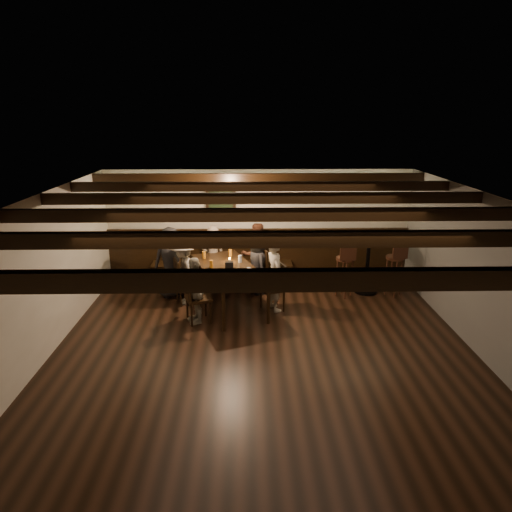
{
  "coord_description": "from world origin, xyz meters",
  "views": [
    {
      "loc": [
        -0.26,
        -6.08,
        3.49
      ],
      "look_at": [
        -0.11,
        1.3,
        1.19
      ],
      "focal_mm": 32.0,
      "sensor_mm": 36.0,
      "label": 1
    }
  ],
  "objects_px": {
    "chair_left_near": "(186,289)",
    "person_bench_left": "(171,262)",
    "bar_stool_right": "(394,275)",
    "dining_table": "(228,270)",
    "person_bench_centre": "(213,257)",
    "chair_right_near": "(256,280)",
    "person_right_near": "(257,264)",
    "person_right_far": "(275,275)",
    "bar_stool_left": "(344,276)",
    "chair_left_far": "(198,307)",
    "person_left_near": "(184,272)",
    "high_top_table": "(368,258)",
    "chair_right_far": "(273,296)",
    "person_bench_right": "(256,254)",
    "person_left_far": "(195,290)"
  },
  "relations": [
    {
      "from": "person_left_near",
      "to": "chair_right_near",
      "type": "bearing_deg",
      "value": 90.0
    },
    {
      "from": "person_bench_centre",
      "to": "bar_stool_left",
      "type": "xyz_separation_m",
      "value": [
        2.64,
        -0.54,
        -0.24
      ]
    },
    {
      "from": "dining_table",
      "to": "chair_left_far",
      "type": "bearing_deg",
      "value": -147.96
    },
    {
      "from": "chair_right_near",
      "to": "person_left_near",
      "type": "height_order",
      "value": "person_left_near"
    },
    {
      "from": "person_bench_centre",
      "to": "bar_stool_left",
      "type": "distance_m",
      "value": 2.7
    },
    {
      "from": "chair_left_near",
      "to": "chair_right_far",
      "type": "bearing_deg",
      "value": 57.95
    },
    {
      "from": "chair_left_near",
      "to": "bar_stool_right",
      "type": "height_order",
      "value": "bar_stool_right"
    },
    {
      "from": "person_bench_centre",
      "to": "high_top_table",
      "type": "bearing_deg",
      "value": 154.0
    },
    {
      "from": "person_bench_right",
      "to": "bar_stool_right",
      "type": "distance_m",
      "value": 2.83
    },
    {
      "from": "person_left_near",
      "to": "chair_right_far",
      "type": "bearing_deg",
      "value": 58.5
    },
    {
      "from": "chair_left_near",
      "to": "person_right_far",
      "type": "bearing_deg",
      "value": 58.5
    },
    {
      "from": "chair_right_near",
      "to": "bar_stool_right",
      "type": "distance_m",
      "value": 2.77
    },
    {
      "from": "person_bench_right",
      "to": "chair_right_far",
      "type": "bearing_deg",
      "value": 82.35
    },
    {
      "from": "person_bench_left",
      "to": "bar_stool_right",
      "type": "distance_m",
      "value": 4.44
    },
    {
      "from": "chair_right_far",
      "to": "person_bench_left",
      "type": "relative_size",
      "value": 0.63
    },
    {
      "from": "person_right_near",
      "to": "dining_table",
      "type": "bearing_deg",
      "value": 120.96
    },
    {
      "from": "person_bench_left",
      "to": "bar_stool_right",
      "type": "xyz_separation_m",
      "value": [
        4.43,
        -0.04,
        -0.28
      ]
    },
    {
      "from": "chair_left_far",
      "to": "bar_stool_right",
      "type": "bearing_deg",
      "value": 87.11
    },
    {
      "from": "person_bench_left",
      "to": "person_right_near",
      "type": "relative_size",
      "value": 1.17
    },
    {
      "from": "dining_table",
      "to": "chair_right_far",
      "type": "xyz_separation_m",
      "value": [
        0.83,
        -0.18,
        -0.44
      ]
    },
    {
      "from": "chair_right_far",
      "to": "bar_stool_left",
      "type": "bearing_deg",
      "value": -86.62
    },
    {
      "from": "person_bench_left",
      "to": "person_bench_centre",
      "type": "xyz_separation_m",
      "value": [
        0.8,
        0.45,
        -0.04
      ]
    },
    {
      "from": "chair_left_far",
      "to": "bar_stool_right",
      "type": "distance_m",
      "value": 3.98
    },
    {
      "from": "chair_left_far",
      "to": "bar_stool_left",
      "type": "relative_size",
      "value": 0.79
    },
    {
      "from": "dining_table",
      "to": "chair_right_near",
      "type": "bearing_deg",
      "value": 32.03
    },
    {
      "from": "person_bench_left",
      "to": "person_bench_right",
      "type": "bearing_deg",
      "value": -180.0
    },
    {
      "from": "person_bench_right",
      "to": "person_left_far",
      "type": "height_order",
      "value": "person_bench_right"
    },
    {
      "from": "dining_table",
      "to": "high_top_table",
      "type": "height_order",
      "value": "high_top_table"
    },
    {
      "from": "person_right_near",
      "to": "person_right_far",
      "type": "bearing_deg",
      "value": 180.0
    },
    {
      "from": "chair_right_far",
      "to": "chair_left_far",
      "type": "bearing_deg",
      "value": 90.0
    },
    {
      "from": "person_left_far",
      "to": "person_right_near",
      "type": "xyz_separation_m",
      "value": [
        1.1,
        1.36,
        0.01
      ]
    },
    {
      "from": "dining_table",
      "to": "person_bench_centre",
      "type": "height_order",
      "value": "person_bench_centre"
    },
    {
      "from": "person_left_far",
      "to": "chair_right_far",
      "type": "bearing_deg",
      "value": 90.0
    },
    {
      "from": "high_top_table",
      "to": "person_right_near",
      "type": "bearing_deg",
      "value": 179.32
    },
    {
      "from": "dining_table",
      "to": "person_right_near",
      "type": "xyz_separation_m",
      "value": [
        0.55,
        0.68,
        -0.11
      ]
    },
    {
      "from": "bar_stool_left",
      "to": "chair_left_near",
      "type": "bearing_deg",
      "value": -177.73
    },
    {
      "from": "person_bench_left",
      "to": "person_left_near",
      "type": "relative_size",
      "value": 1.1
    },
    {
      "from": "chair_right_near",
      "to": "chair_left_near",
      "type": "bearing_deg",
      "value": 90.0
    },
    {
      "from": "person_bench_centre",
      "to": "person_bench_right",
      "type": "relative_size",
      "value": 0.99
    },
    {
      "from": "chair_left_far",
      "to": "person_left_near",
      "type": "distance_m",
      "value": 0.97
    },
    {
      "from": "person_left_far",
      "to": "person_right_near",
      "type": "bearing_deg",
      "value": 120.96
    },
    {
      "from": "chair_left_near",
      "to": "person_bench_left",
      "type": "bearing_deg",
      "value": -158.05
    },
    {
      "from": "chair_left_far",
      "to": "person_bench_left",
      "type": "relative_size",
      "value": 0.64
    },
    {
      "from": "person_bench_centre",
      "to": "dining_table",
      "type": "bearing_deg",
      "value": 90.0
    },
    {
      "from": "dining_table",
      "to": "person_right_far",
      "type": "distance_m",
      "value": 0.88
    },
    {
      "from": "person_left_near",
      "to": "person_bench_right",
      "type": "bearing_deg",
      "value": 105.26
    },
    {
      "from": "bar_stool_left",
      "to": "bar_stool_right",
      "type": "relative_size",
      "value": 1.0
    },
    {
      "from": "bar_stool_right",
      "to": "person_bench_centre",
      "type": "bearing_deg",
      "value": 161.05
    },
    {
      "from": "bar_stool_left",
      "to": "high_top_table",
      "type": "bearing_deg",
      "value": 19.81
    },
    {
      "from": "dining_table",
      "to": "person_bench_right",
      "type": "height_order",
      "value": "person_bench_right"
    }
  ]
}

